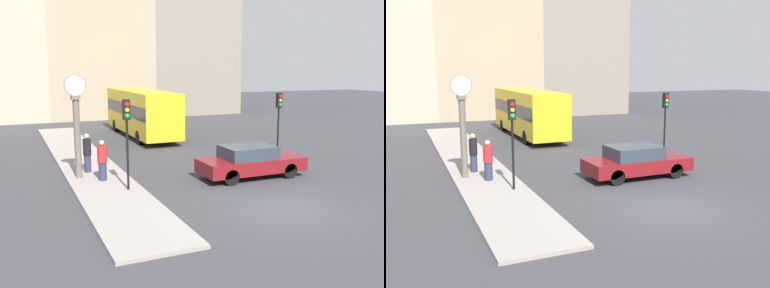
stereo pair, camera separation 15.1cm
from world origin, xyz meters
TOP-DOWN VIEW (x-y plane):
  - ground_plane at (0.00, 0.00)m, footprint 120.00×120.00m
  - sidewalk_corner at (-5.05, 10.13)m, footprint 2.55×24.27m
  - building_row at (0.25, 29.30)m, footprint 27.56×5.00m
  - sedan_car at (1.11, 4.05)m, footprint 4.63×1.84m
  - bus_distant at (0.06, 16.68)m, footprint 2.44×9.81m
  - traffic_light_near at (-4.37, 3.94)m, footprint 0.26×0.24m
  - traffic_light_far at (4.22, 6.49)m, footprint 0.26×0.24m
  - street_clock at (-5.81, 6.52)m, footprint 0.88×0.35m
  - pedestrian_red_top at (-4.97, 5.70)m, footprint 0.39×0.39m
  - pedestrian_black_jacket at (-5.28, 7.38)m, footprint 0.36×0.36m

SIDE VIEW (x-z plane):
  - ground_plane at x=0.00m, z-range 0.00..0.00m
  - sidewalk_corner at x=-5.05m, z-range 0.00..0.11m
  - sedan_car at x=1.11m, z-range 0.01..1.41m
  - pedestrian_red_top at x=-4.97m, z-range 0.10..1.78m
  - pedestrian_black_jacket at x=-5.28m, z-range 0.12..1.85m
  - bus_distant at x=0.06m, z-range 0.21..3.39m
  - street_clock at x=-5.81m, z-range 0.17..4.50m
  - traffic_light_far at x=4.22m, z-range 0.76..4.23m
  - traffic_light_near at x=-4.37m, z-range 0.87..4.32m
  - building_row at x=0.25m, z-range -0.42..17.35m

